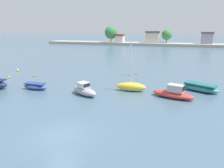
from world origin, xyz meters
name	(u,v)px	position (x,y,z in m)	size (l,w,h in m)	color
ground_plane	(61,136)	(0.00, 0.00, 0.00)	(400.00, 400.00, 0.00)	#476075
moored_boat_1	(35,86)	(-9.13, 9.41, 0.40)	(3.34, 1.31, 0.83)	#3856A8
moored_boat_2	(84,90)	(-2.23, 9.14, 0.56)	(3.99, 3.00, 1.49)	#9E9EA3
moored_boat_3	(131,86)	(2.67, 12.18, 0.58)	(3.76, 1.18, 5.96)	yellow
moored_boat_4	(173,93)	(7.70, 10.99, 0.55)	(4.87, 2.66, 1.56)	#C63833
moored_boat_5	(200,88)	(10.81, 14.57, 0.46)	(4.80, 3.50, 0.96)	teal
mooring_buoy_0	(9,77)	(-16.70, 13.31, 0.17)	(0.33, 0.33, 0.33)	yellow
mooring_buoy_1	(18,70)	(-19.21, 18.02, 0.21)	(0.43, 0.43, 0.43)	yellow
mooring_buoy_2	(136,74)	(1.63, 21.51, 0.13)	(0.26, 0.26, 0.26)	orange
mooring_buoy_3	(34,76)	(-13.80, 15.41, 0.14)	(0.29, 0.29, 0.29)	orange
distant_shoreline	(155,41)	(-0.83, 79.23, 1.86)	(99.76, 8.83, 8.08)	#9E998C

